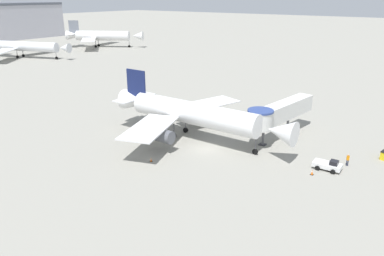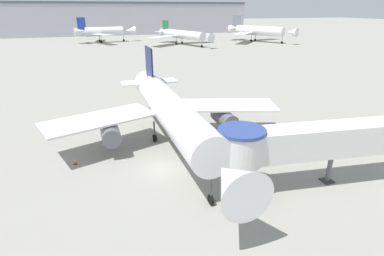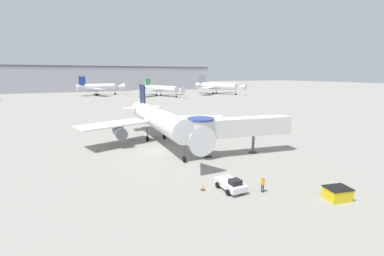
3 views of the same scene
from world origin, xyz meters
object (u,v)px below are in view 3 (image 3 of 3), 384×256
Objects in this scene: jet_bridge at (233,127)px; service_container_yellow at (337,193)px; traffic_cone_port_wing at (97,149)px; background_jet_gray_tail at (218,86)px; pushback_tug_white at (231,184)px; traffic_cone_apron_front at (241,192)px; ground_crew_marshaller at (263,183)px; main_airplane at (159,120)px; background_jet_blue_tail at (99,87)px; background_jet_green_tail at (161,89)px; traffic_cone_near_nose at (203,187)px.

jet_bridge reaches higher than service_container_yellow.
traffic_cone_port_wing is 131.79m from background_jet_gray_tail.
pushback_tug_white is at bearing -60.06° from traffic_cone_port_wing.
traffic_cone_apron_front is 0.38× the size of ground_crew_marshaller.
service_container_yellow is 35.35m from traffic_cone_port_wing.
background_jet_blue_tail reaches higher than main_airplane.
pushback_tug_white is 146.04m from background_jet_blue_tail.
traffic_cone_apron_front is 147.41m from background_jet_blue_tail.
jet_bridge is (8.48, -11.92, 0.16)m from main_airplane.
traffic_cone_port_wing is (-12.57, 21.82, -0.39)m from pushback_tug_white.
ground_crew_marshaller is 147.99m from background_jet_blue_tail.
background_jet_gray_tail reaches higher than jet_bridge.
background_jet_gray_tail reaches higher than background_jet_blue_tail.
traffic_cone_apron_front reaches higher than traffic_cone_port_wing.
background_jet_gray_tail is at bearing 65.45° from service_container_yellow.
background_jet_green_tail reaches higher than service_container_yellow.
background_jet_blue_tail is (0.11, 144.73, 4.68)m from traffic_cone_near_nose.
traffic_cone_near_nose is 0.02× the size of background_jet_gray_tail.
background_jet_gray_tail is at bearing 61.55° from traffic_cone_apron_front.
traffic_cone_apron_front is at bearing -38.42° from traffic_cone_near_nose.
background_jet_gray_tail is 0.94× the size of background_jet_green_tail.
service_container_yellow is (1.81, -17.22, -3.89)m from jet_bridge.
background_jet_blue_tail is at bearing 88.88° from pushback_tug_white.
traffic_cone_near_nose is at bearing 154.85° from pushback_tug_white.
main_airplane is 1.93× the size of jet_bridge.
service_container_yellow is 9.84m from traffic_cone_apron_front.
ground_crew_marshaller is (2.51, -0.53, 0.72)m from traffic_cone_apron_front.
background_jet_green_tail reaches higher than jet_bridge.
ground_crew_marshaller is at bearing -121.87° from background_jet_green_tail.
jet_bridge is 135.38m from background_jet_blue_tail.
main_airplane is at bearing 86.17° from traffic_cone_near_nose.
background_jet_blue_tail reaches higher than traffic_cone_apron_front.
background_jet_green_tail reaches higher than pushback_tug_white.
service_container_yellow is at bearing -32.63° from traffic_cone_near_nose.
ground_crew_marshaller is at bearing -28.30° from traffic_cone_near_nose.
service_container_yellow reaches higher than traffic_cone_port_wing.
traffic_cone_apron_front is at bearing -111.48° from jet_bridge.
service_container_yellow is 7.46m from ground_crew_marshaller.
background_jet_gray_tail is at bearing 54.79° from main_airplane.
jet_bridge reaches higher than pushback_tug_white.
pushback_tug_white is at bearing -123.30° from background_jet_green_tail.
jet_bridge reaches higher than ground_crew_marshaller.
traffic_cone_port_wing is 0.02× the size of background_jet_green_tail.
pushback_tug_white is at bearing -115.69° from jet_bridge.
main_airplane reaches higher than traffic_cone_apron_front.
main_airplane reaches higher than traffic_cone_near_nose.
jet_bridge is 116.37m from background_jet_green_tail.
background_jet_blue_tail is (-9.82, 135.02, 0.47)m from jet_bridge.
pushback_tug_white is (-7.04, -10.93, -3.87)m from jet_bridge.
jet_bridge reaches higher than traffic_cone_near_nose.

